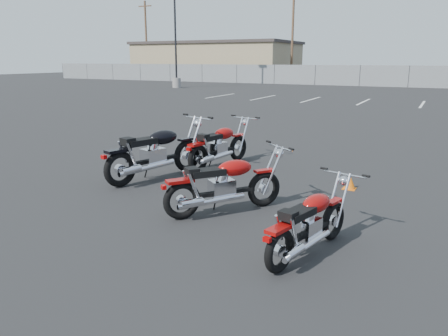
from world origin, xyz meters
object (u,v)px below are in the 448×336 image
at_px(motorcycle_second_black, 155,153).
at_px(motorcycle_rear_red, 309,223).
at_px(motorcycle_third_red, 224,184).
at_px(motorcycle_front_red, 219,146).

relative_size(motorcycle_second_black, motorcycle_rear_red, 1.31).
distance_m(motorcycle_third_red, motorcycle_rear_red, 1.81).
distance_m(motorcycle_second_black, motorcycle_rear_red, 4.21).
height_order(motorcycle_third_red, motorcycle_rear_red, motorcycle_third_red).
distance_m(motorcycle_front_red, motorcycle_rear_red, 4.66).
height_order(motorcycle_second_black, motorcycle_rear_red, motorcycle_second_black).
height_order(motorcycle_second_black, motorcycle_third_red, motorcycle_second_black).
bearing_deg(motorcycle_rear_red, motorcycle_front_red, 131.14).
xyz_separation_m(motorcycle_front_red, motorcycle_second_black, (-0.63, -1.50, 0.07)).
xyz_separation_m(motorcycle_second_black, motorcycle_third_red, (2.11, -1.14, -0.08)).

